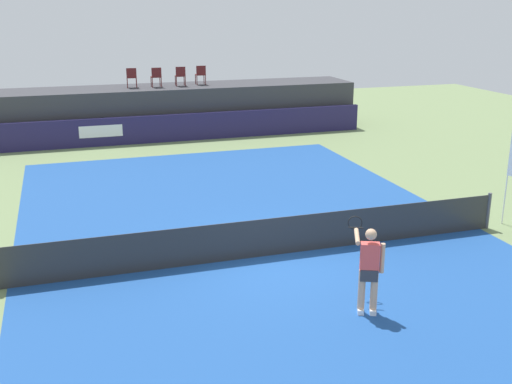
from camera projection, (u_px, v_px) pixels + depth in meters
ground_plane at (237, 216)px, 17.77m from camera, size 48.00×48.00×0.00m
court_inner at (271, 255)px, 15.04m from camera, size 12.00×22.00×0.00m
sponsor_wall at (171, 128)px, 27.15m from camera, size 18.00×0.22×1.20m
spectator_platform at (163, 110)px, 28.65m from camera, size 18.00×2.80×2.20m
spectator_chair_far_left at (132, 77)px, 27.67m from camera, size 0.48×0.48×0.89m
spectator_chair_left at (156, 76)px, 27.86m from camera, size 0.44×0.44×0.89m
spectator_chair_center at (180, 75)px, 28.24m from camera, size 0.47×0.47×0.89m
spectator_chair_right at (201, 74)px, 28.72m from camera, size 0.46×0.46×0.89m
tennis_net at (271, 237)px, 14.90m from camera, size 12.40×0.02×0.95m
net_post_far at (488, 211)px, 16.69m from camera, size 0.10×0.10×1.00m
tennis_player at (369, 268)px, 12.00m from camera, size 0.59×1.26×1.77m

